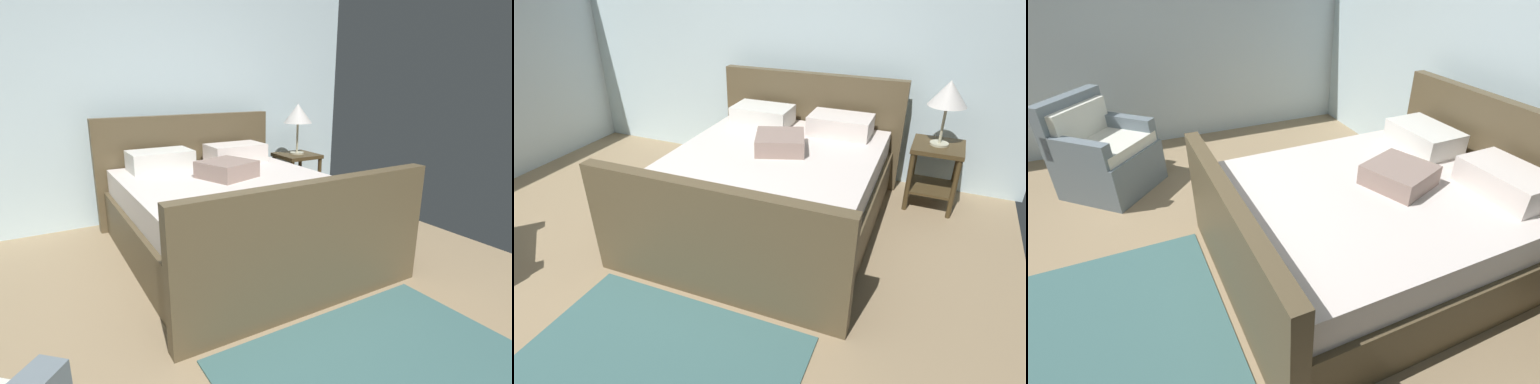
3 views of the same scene
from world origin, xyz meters
TOP-DOWN VIEW (x-y plane):
  - wall_back at (0.00, 2.97)m, footprint 4.99×0.12m
  - bed at (0.42, 1.70)m, footprint 1.87×2.21m
  - nightstand_right at (1.66, 2.52)m, footprint 0.44×0.44m
  - table_lamp_right at (1.66, 2.52)m, footprint 0.32×0.32m
  - area_rug at (0.42, -0.09)m, footprint 1.60×1.24m

SIDE VIEW (x-z plane):
  - area_rug at x=0.42m, z-range 0.00..0.01m
  - bed at x=0.42m, z-range -0.20..0.89m
  - nightstand_right at x=1.66m, z-range 0.10..0.70m
  - table_lamp_right at x=1.66m, z-range 0.76..1.33m
  - wall_back at x=0.00m, z-range 0.00..2.51m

